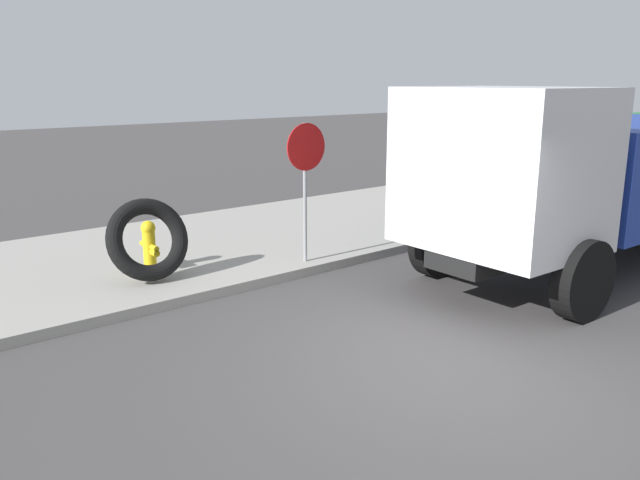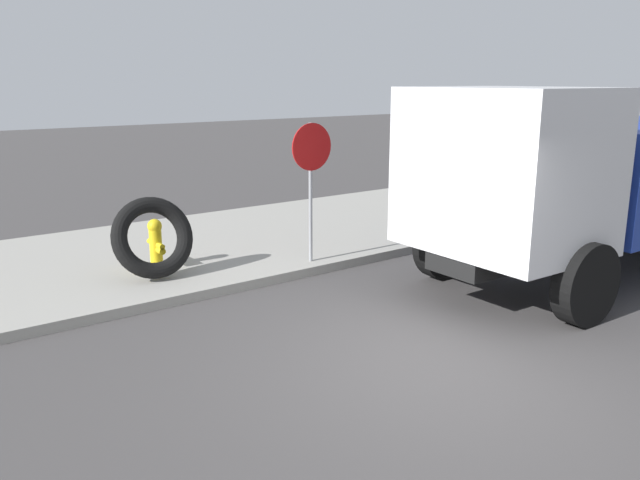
{
  "view_description": "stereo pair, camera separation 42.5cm",
  "coord_description": "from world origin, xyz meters",
  "px_view_note": "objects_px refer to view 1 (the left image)",
  "views": [
    {
      "loc": [
        -5.27,
        -3.83,
        3.11
      ],
      "look_at": [
        0.24,
        2.76,
        0.97
      ],
      "focal_mm": 36.43,
      "sensor_mm": 36.0,
      "label": 1
    },
    {
      "loc": [
        -4.94,
        -4.09,
        3.11
      ],
      "look_at": [
        0.24,
        2.76,
        0.97
      ],
      "focal_mm": 36.43,
      "sensor_mm": 36.0,
      "label": 2
    }
  ],
  "objects_px": {
    "fire_hydrant": "(149,244)",
    "stop_sign": "(306,167)",
    "dump_truck_blue": "(589,174)",
    "loose_tire": "(148,240)"
  },
  "relations": [
    {
      "from": "loose_tire",
      "to": "stop_sign",
      "type": "distance_m",
      "value": 2.73
    },
    {
      "from": "stop_sign",
      "to": "dump_truck_blue",
      "type": "bearing_deg",
      "value": -40.25
    },
    {
      "from": "fire_hydrant",
      "to": "stop_sign",
      "type": "relative_size",
      "value": 0.35
    },
    {
      "from": "loose_tire",
      "to": "dump_truck_blue",
      "type": "height_order",
      "value": "dump_truck_blue"
    },
    {
      "from": "loose_tire",
      "to": "fire_hydrant",
      "type": "bearing_deg",
      "value": 63.59
    },
    {
      "from": "fire_hydrant",
      "to": "loose_tire",
      "type": "height_order",
      "value": "loose_tire"
    },
    {
      "from": "loose_tire",
      "to": "dump_truck_blue",
      "type": "relative_size",
      "value": 0.18
    },
    {
      "from": "fire_hydrant",
      "to": "dump_truck_blue",
      "type": "relative_size",
      "value": 0.11
    },
    {
      "from": "fire_hydrant",
      "to": "stop_sign",
      "type": "distance_m",
      "value": 2.77
    },
    {
      "from": "fire_hydrant",
      "to": "loose_tire",
      "type": "bearing_deg",
      "value": -116.41
    }
  ]
}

